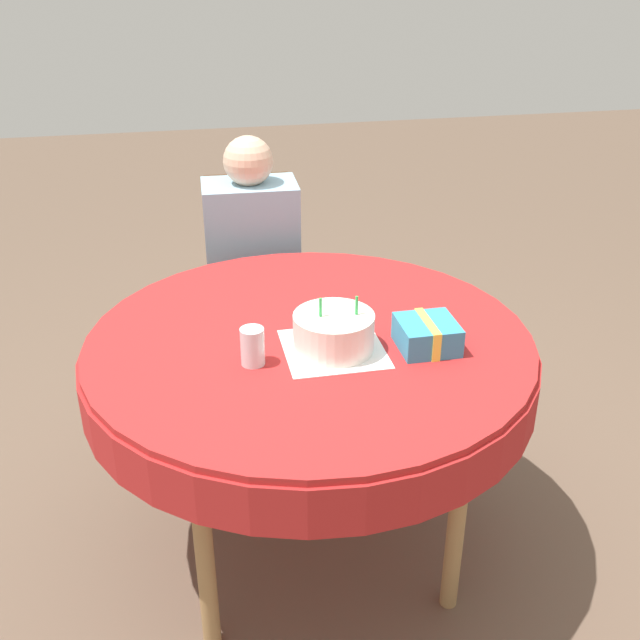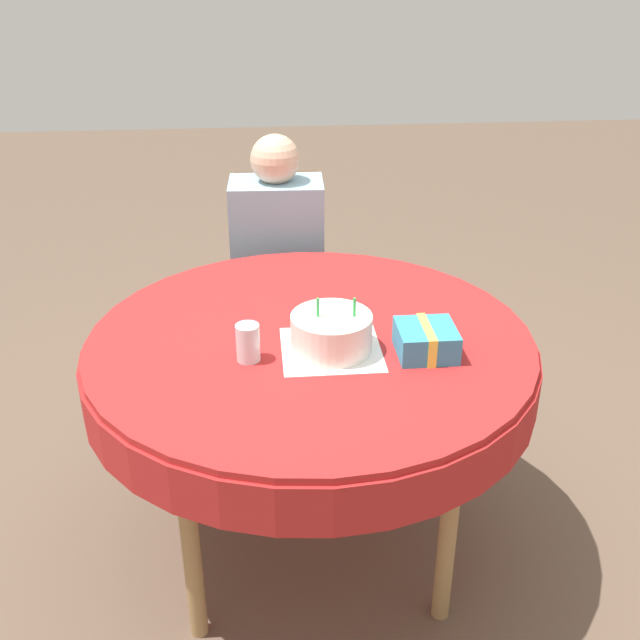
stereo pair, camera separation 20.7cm
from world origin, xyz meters
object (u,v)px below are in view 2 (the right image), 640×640
person (278,253)px  gift_box (426,340)px  drinking_glass (248,343)px  birthday_cake (331,333)px  chair (279,285)px

person → gift_box: (0.37, -0.97, 0.12)m
person → drinking_glass: person is taller
birthday_cake → drinking_glass: birthday_cake is taller
chair → person: (-0.00, -0.09, 0.18)m
chair → birthday_cake: (0.11, -1.02, 0.32)m
birthday_cake → gift_box: size_ratio=1.36×
drinking_glass → chair: bearing=83.7°
birthday_cake → drinking_glass: bearing=-171.7°
chair → birthday_cake: bearing=-81.6°
person → drinking_glass: (-0.11, -0.96, 0.14)m
birthday_cake → gift_box: 0.26m
person → birthday_cake: person is taller
person → gift_box: bearing=-67.1°
person → gift_box: size_ratio=6.91×
chair → birthday_cake: chair is taller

